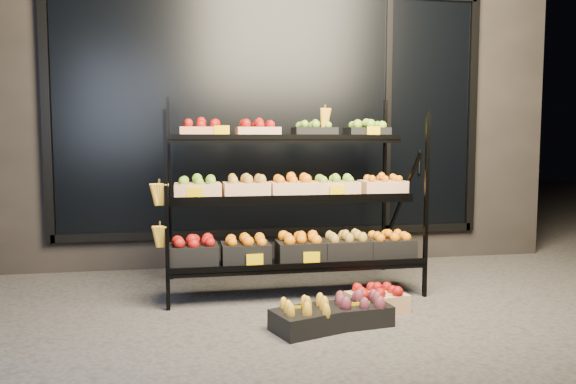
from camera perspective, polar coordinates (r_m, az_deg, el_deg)
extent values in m
plane|color=#514F4C|center=(4.32, 1.91, -11.87)|extent=(24.00, 24.00, 0.00)
cube|color=#2D2826|center=(6.71, -2.87, 9.34)|extent=(6.00, 2.00, 3.50)
cube|color=black|center=(5.69, -1.49, 8.05)|extent=(4.20, 0.04, 2.40)
cube|color=black|center=(5.74, -1.43, -4.09)|extent=(4.30, 0.06, 0.08)
cube|color=black|center=(5.74, -23.37, 7.60)|extent=(0.08, 0.06, 2.50)
cube|color=black|center=(6.37, 18.19, 7.50)|extent=(0.08, 0.06, 2.50)
cube|color=black|center=(5.98, 10.09, 7.84)|extent=(0.06, 0.06, 2.50)
cylinder|color=black|center=(6.08, 13.21, 3.02)|extent=(0.02, 0.02, 0.25)
cube|color=black|center=(4.25, -12.24, -1.93)|extent=(0.03, 0.03, 1.50)
cube|color=black|center=(4.66, 13.87, -1.34)|extent=(0.03, 0.03, 1.50)
cube|color=black|center=(5.20, -11.94, 0.27)|extent=(0.03, 0.03, 1.66)
cube|color=black|center=(5.54, 9.76, 0.60)|extent=(0.03, 0.03, 1.66)
cube|color=black|center=(4.58, 0.97, -7.44)|extent=(2.05, 0.42, 0.03)
cube|color=black|center=(4.39, 1.49, -7.56)|extent=(2.05, 0.02, 0.05)
cube|color=black|center=(4.79, 0.27, -0.82)|extent=(2.05, 0.40, 0.03)
cube|color=black|center=(4.60, 0.71, -0.63)|extent=(2.05, 0.02, 0.05)
cube|color=black|center=(5.06, -0.36, 5.17)|extent=(2.05, 0.40, 0.03)
cube|color=black|center=(4.87, 0.03, 5.58)|extent=(2.05, 0.02, 0.05)
cube|color=tan|center=(4.99, -8.73, 5.92)|extent=(0.38, 0.28, 0.11)
ellipsoid|color=#A70B10|center=(4.99, -8.74, 6.89)|extent=(0.32, 0.24, 0.07)
cube|color=#DBAC7E|center=(5.02, -3.08, 5.96)|extent=(0.38, 0.28, 0.11)
ellipsoid|color=#A70B10|center=(5.03, -3.08, 6.93)|extent=(0.32, 0.24, 0.07)
cube|color=black|center=(5.12, 2.68, 5.95)|extent=(0.38, 0.28, 0.11)
ellipsoid|color=#7AB52D|center=(5.12, 2.68, 6.90)|extent=(0.32, 0.24, 0.07)
cube|color=black|center=(5.25, 7.99, 5.89)|extent=(0.38, 0.28, 0.11)
ellipsoid|color=#7AB52D|center=(5.25, 8.01, 6.82)|extent=(0.32, 0.24, 0.07)
cube|color=#DBAC7E|center=(4.70, -9.15, 0.04)|extent=(0.38, 0.28, 0.14)
ellipsoid|color=#7AB52D|center=(4.70, -9.17, 1.25)|extent=(0.32, 0.24, 0.07)
cube|color=#DBAC7E|center=(4.73, -4.25, 0.12)|extent=(0.38, 0.28, 0.14)
ellipsoid|color=#B28832|center=(4.72, -4.26, 1.33)|extent=(0.32, 0.24, 0.07)
cube|color=#DBAC7E|center=(4.79, 0.46, 0.20)|extent=(0.38, 0.28, 0.14)
ellipsoid|color=orange|center=(4.78, 0.46, 1.39)|extent=(0.32, 0.24, 0.07)
cube|color=#DBAC7E|center=(4.87, 4.82, 0.27)|extent=(0.38, 0.28, 0.14)
ellipsoid|color=#7AB52D|center=(4.87, 4.83, 1.44)|extent=(0.32, 0.24, 0.07)
cube|color=#DBAC7E|center=(5.00, 9.57, 0.34)|extent=(0.38, 0.28, 0.14)
ellipsoid|color=orange|center=(5.00, 9.59, 1.48)|extent=(0.32, 0.24, 0.07)
cube|color=black|center=(4.48, -9.57, -6.45)|extent=(0.38, 0.28, 0.18)
ellipsoid|color=#A70B10|center=(4.45, -9.59, -4.94)|extent=(0.32, 0.24, 0.07)
cube|color=black|center=(4.50, -4.32, -6.33)|extent=(0.38, 0.28, 0.18)
ellipsoid|color=orange|center=(4.48, -4.33, -4.83)|extent=(0.32, 0.24, 0.07)
cube|color=black|center=(4.57, 1.27, -6.14)|extent=(0.38, 0.28, 0.18)
ellipsoid|color=orange|center=(4.54, 1.27, -4.66)|extent=(0.32, 0.24, 0.07)
cube|color=black|center=(4.66, 5.84, -5.95)|extent=(0.38, 0.28, 0.18)
ellipsoid|color=#B28832|center=(4.63, 5.85, -4.49)|extent=(0.32, 0.24, 0.07)
cube|color=black|center=(4.78, 10.28, -5.72)|extent=(0.38, 0.28, 0.18)
ellipsoid|color=orange|center=(4.76, 10.30, -4.30)|extent=(0.32, 0.24, 0.07)
ellipsoid|color=yellow|center=(4.25, -12.96, 0.96)|extent=(0.14, 0.08, 0.22)
ellipsoid|color=yellow|center=(4.28, -12.88, -3.25)|extent=(0.14, 0.08, 0.22)
ellipsoid|color=yellow|center=(5.05, 3.80, 8.57)|extent=(0.14, 0.08, 0.22)
cube|color=#ECBF00|center=(4.55, -9.46, -0.26)|extent=(0.13, 0.01, 0.12)
cube|color=#ECBF00|center=(4.72, 5.05, -0.02)|extent=(0.13, 0.01, 0.12)
cube|color=#ECBF00|center=(5.11, 8.68, 5.96)|extent=(0.13, 0.01, 0.12)
cube|color=#ECBF00|center=(4.84, -6.73, 6.02)|extent=(0.13, 0.01, 0.12)
cube|color=#ECBF00|center=(4.37, -3.39, -7.09)|extent=(0.13, 0.01, 0.12)
cube|color=#ECBF00|center=(4.44, 2.42, -6.87)|extent=(0.13, 0.01, 0.12)
cube|color=#ECBF00|center=(3.89, 0.36, -12.90)|extent=(0.13, 0.01, 0.12)
cube|color=#ECBF00|center=(4.01, 7.37, -12.40)|extent=(0.13, 0.01, 0.12)
cube|color=black|center=(3.84, 1.84, -12.97)|extent=(0.50, 0.43, 0.14)
ellipsoid|color=yellow|center=(3.81, 1.84, -11.51)|extent=(0.42, 0.36, 0.07)
cube|color=#DBAC7E|center=(4.32, 9.02, -11.00)|extent=(0.45, 0.37, 0.14)
ellipsoid|color=#A70B10|center=(4.29, 9.04, -9.74)|extent=(0.38, 0.31, 0.07)
cube|color=black|center=(4.03, 7.22, -12.16)|extent=(0.44, 0.35, 0.14)
ellipsoid|color=brown|center=(4.00, 7.23, -10.80)|extent=(0.37, 0.30, 0.07)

